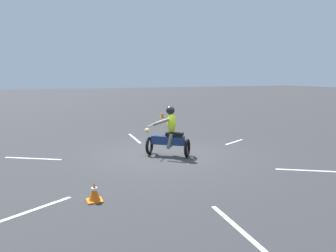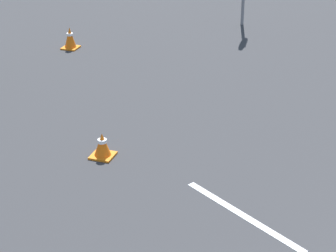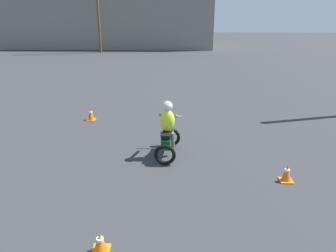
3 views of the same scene
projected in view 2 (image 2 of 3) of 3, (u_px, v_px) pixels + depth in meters
name	position (u px, v px, depth m)	size (l,w,h in m)	color
traffic_cone_near_left	(102.00, 146.00, 9.23)	(0.32, 0.32, 0.36)	orange
traffic_cone_mid_center	(70.00, 38.00, 13.45)	(0.32, 0.32, 0.45)	orange
lane_stripe_ne	(243.00, 215.00, 7.95)	(0.10, 1.94, 0.01)	silver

